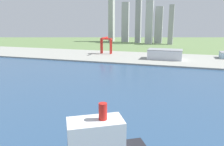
# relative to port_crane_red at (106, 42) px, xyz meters

# --- Properties ---
(ground_plane) EXTENTS (2400.00, 2400.00, 0.00)m
(ground_plane) POSITION_rel_port_crane_red_xyz_m (95.40, -212.01, -27.49)
(ground_plane) COLOR #5F7B48
(water_bay) EXTENTS (840.00, 360.00, 0.15)m
(water_bay) POSITION_rel_port_crane_red_xyz_m (95.40, -272.01, -27.42)
(water_bay) COLOR #2D4C70
(water_bay) RESTS_ON ground
(industrial_pier) EXTENTS (840.00, 140.00, 2.50)m
(industrial_pier) POSITION_rel_port_crane_red_xyz_m (95.40, -22.01, -26.24)
(industrial_pier) COLOR #989990
(industrial_pier) RESTS_ON ground
(port_crane_red) EXTENTS (22.96, 34.12, 35.04)m
(port_crane_red) POSITION_rel_port_crane_red_xyz_m (0.00, 0.00, 0.00)
(port_crane_red) COLOR red
(port_crane_red) RESTS_ON industrial_pier
(warehouse_main) EXTENTS (59.71, 33.61, 17.44)m
(warehouse_main) POSITION_rel_port_crane_red_xyz_m (122.63, -31.93, -16.25)
(warehouse_main) COLOR silver
(warehouse_main) RESTS_ON industrial_pier
(distant_skyline) EXTENTS (223.53, 68.64, 154.46)m
(distant_skyline) POSITION_rel_port_crane_red_xyz_m (9.25, 303.77, 40.74)
(distant_skyline) COLOR #A5A8A5
(distant_skyline) RESTS_ON ground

